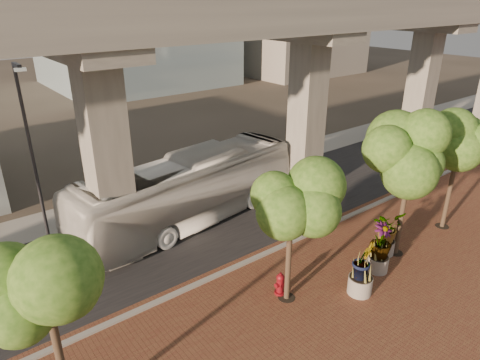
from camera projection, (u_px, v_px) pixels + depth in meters
ground at (247, 235)px, 21.89m from camera, size 160.00×160.00×0.00m
brick_plaza at (380, 320)px, 16.07m from camera, size 70.00×13.00×0.06m
asphalt_road at (224, 220)px, 23.33m from camera, size 90.00×8.00×0.04m
curb_strip at (273, 250)px, 20.41m from camera, size 70.00×0.25×0.16m
far_sidewalk at (174, 187)px, 27.32m from camera, size 90.00×3.00×0.06m
transit_viaduct at (222, 86)px, 20.46m from camera, size 72.00×5.60×12.40m
transit_bus at (189, 190)px, 22.51m from camera, size 13.46×4.74×3.67m
parked_car at (407, 130)px, 35.99m from camera, size 5.51×3.05×1.72m
fire_hydrant at (280, 284)px, 17.31m from camera, size 0.50×0.45×0.99m
planter_front at (387, 229)px, 19.71m from camera, size 1.98×1.98×2.18m
planter_right at (381, 243)px, 18.40m from camera, size 2.19×2.19×2.34m
planter_left at (363, 263)px, 16.96m from camera, size 2.17×2.17×2.39m
street_tree_far_west at (45, 290)px, 10.44m from camera, size 3.32×3.32×6.13m
street_tree_near_west at (292, 201)px, 15.53m from camera, size 3.47×3.47×5.94m
street_tree_near_east at (411, 159)px, 18.39m from camera, size 4.20×4.20×6.69m
street_tree_far_east at (459, 146)px, 20.82m from camera, size 3.52×3.52×6.12m
streetlamp_west at (31, 146)px, 19.20m from camera, size 0.43×1.26×8.69m
streetlamp_east at (302, 94)px, 30.05m from camera, size 0.42×1.22×8.40m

